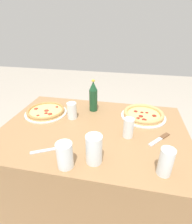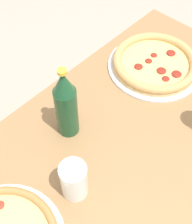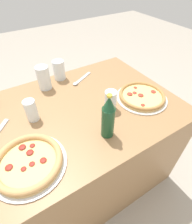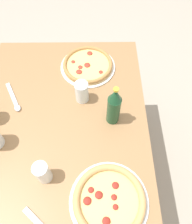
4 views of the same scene
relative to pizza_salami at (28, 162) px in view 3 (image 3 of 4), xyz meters
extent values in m
plane|color=#A89E8E|center=(0.32, 0.21, -0.75)|extent=(8.00, 8.00, 0.00)
cube|color=#997047|center=(0.32, 0.21, -0.38)|extent=(1.19, 0.83, 0.73)
cylinder|color=silver|center=(0.00, 0.00, -0.02)|extent=(0.32, 0.32, 0.01)
cylinder|color=#DBB775|center=(0.00, 0.00, -0.01)|extent=(0.28, 0.28, 0.01)
cylinder|color=#E5C170|center=(0.00, 0.00, 0.00)|extent=(0.25, 0.25, 0.00)
torus|color=tan|center=(0.00, 0.00, 0.01)|extent=(0.29, 0.29, 0.03)
ellipsoid|color=maroon|center=(0.02, 0.04, 0.01)|extent=(0.03, 0.03, 0.01)
ellipsoid|color=maroon|center=(0.01, -0.02, 0.01)|extent=(0.02, 0.02, 0.01)
ellipsoid|color=maroon|center=(-0.07, 0.01, 0.01)|extent=(0.03, 0.03, 0.01)
ellipsoid|color=maroon|center=(0.00, 0.08, 0.01)|extent=(0.03, 0.03, 0.01)
ellipsoid|color=maroon|center=(-0.02, -0.02, 0.01)|extent=(0.02, 0.02, 0.00)
ellipsoid|color=maroon|center=(0.06, -0.03, 0.01)|extent=(0.03, 0.03, 0.01)
ellipsoid|color=maroon|center=(0.04, 0.07, 0.01)|extent=(0.02, 0.02, 0.01)
cylinder|color=silver|center=(0.71, 0.09, -0.02)|extent=(0.31, 0.31, 0.01)
cylinder|color=tan|center=(0.71, 0.09, -0.01)|extent=(0.28, 0.28, 0.01)
cylinder|color=#E5C170|center=(0.71, 0.09, 0.00)|extent=(0.24, 0.24, 0.00)
torus|color=#AD7A42|center=(0.71, 0.09, 0.01)|extent=(0.28, 0.28, 0.02)
ellipsoid|color=#A83323|center=(0.65, 0.02, 0.01)|extent=(0.02, 0.02, 0.01)
ellipsoid|color=#A83323|center=(0.66, 0.14, 0.01)|extent=(0.03, 0.03, 0.01)
ellipsoid|color=#A83323|center=(0.80, 0.08, 0.01)|extent=(0.03, 0.03, 0.01)
ellipsoid|color=#A83323|center=(0.71, 0.09, 0.01)|extent=(0.03, 0.03, 0.01)
ellipsoid|color=#A83323|center=(0.73, 0.17, 0.00)|extent=(0.02, 0.02, 0.00)
ellipsoid|color=#A83323|center=(0.69, 0.13, 0.01)|extent=(0.03, 0.03, 0.01)
cylinder|color=white|center=(0.38, 0.56, 0.05)|extent=(0.08, 0.08, 0.13)
cylinder|color=orange|center=(0.38, 0.56, 0.03)|extent=(0.06, 0.06, 0.09)
cylinder|color=white|center=(0.25, 0.51, 0.06)|extent=(0.08, 0.08, 0.15)
cylinder|color=#935123|center=(0.25, 0.51, 0.04)|extent=(0.07, 0.07, 0.12)
cylinder|color=white|center=(0.10, 0.26, 0.04)|extent=(0.06, 0.06, 0.12)
cylinder|color=#F4A323|center=(0.10, 0.26, 0.03)|extent=(0.05, 0.05, 0.09)
cylinder|color=white|center=(0.50, 0.12, 0.04)|extent=(0.07, 0.07, 0.12)
cylinder|color=maroon|center=(0.50, 0.12, 0.02)|extent=(0.05, 0.05, 0.07)
cylinder|color=#194728|center=(0.38, -0.03, 0.06)|extent=(0.06, 0.06, 0.17)
cone|color=#194728|center=(0.38, -0.03, 0.18)|extent=(0.06, 0.06, 0.07)
cylinder|color=gold|center=(0.38, -0.03, 0.22)|extent=(0.02, 0.02, 0.01)
cube|color=silver|center=(-0.06, 0.29, -0.02)|extent=(0.09, 0.10, 0.01)
cube|color=silver|center=(0.52, 0.48, -0.02)|extent=(0.16, 0.09, 0.01)
ellipsoid|color=silver|center=(0.44, 0.44, -0.01)|extent=(0.05, 0.05, 0.01)
camera|label=1|loc=(0.12, 1.14, 0.61)|focal=28.00mm
camera|label=2|loc=(0.70, 0.38, 0.74)|focal=50.00mm
camera|label=3|loc=(0.03, -0.48, 0.65)|focal=28.00mm
camera|label=4|loc=(-0.14, 0.05, 0.91)|focal=35.00mm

